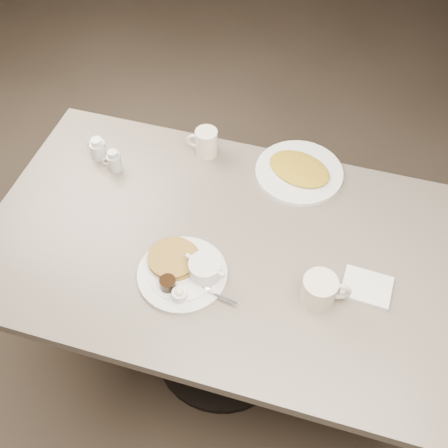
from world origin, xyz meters
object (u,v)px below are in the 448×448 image
(coffee_mug_near, at_px, (321,290))
(creamer_left, at_px, (114,161))
(main_plate, at_px, (185,270))
(diner_table, at_px, (222,272))
(coffee_mug_far, at_px, (206,142))
(hash_plate, at_px, (299,171))
(creamer_right, at_px, (98,149))

(coffee_mug_near, height_order, creamer_left, coffee_mug_near)
(coffee_mug_near, bearing_deg, main_plate, -175.62)
(main_plate, height_order, coffee_mug_near, coffee_mug_near)
(diner_table, relative_size, coffee_mug_far, 12.90)
(hash_plate, bearing_deg, coffee_mug_far, 178.64)
(diner_table, bearing_deg, creamer_left, 155.69)
(diner_table, height_order, creamer_right, creamer_right)
(coffee_mug_near, height_order, creamer_right, coffee_mug_near)
(creamer_left, distance_m, hash_plate, 0.64)
(main_plate, height_order, hash_plate, main_plate)
(coffee_mug_near, bearing_deg, diner_table, 160.79)
(main_plate, bearing_deg, creamer_left, 137.48)
(coffee_mug_near, relative_size, creamer_right, 1.80)
(coffee_mug_near, bearing_deg, creamer_right, 157.30)
(diner_table, xyz_separation_m, hash_plate, (0.17, 0.36, 0.18))
(diner_table, relative_size, creamer_right, 18.01)
(main_plate, height_order, creamer_left, creamer_left)
(main_plate, xyz_separation_m, creamer_left, (-0.38, 0.35, 0.01))
(coffee_mug_near, relative_size, creamer_left, 1.88)
(main_plate, bearing_deg, coffee_mug_far, 100.77)
(main_plate, height_order, coffee_mug_far, coffee_mug_far)
(diner_table, distance_m, coffee_mug_near, 0.40)
(diner_table, height_order, hash_plate, hash_plate)
(creamer_right, xyz_separation_m, hash_plate, (0.70, 0.12, -0.02))
(diner_table, xyz_separation_m, creamer_left, (-0.45, 0.20, 0.21))
(coffee_mug_far, relative_size, hash_plate, 0.30)
(diner_table, distance_m, main_plate, 0.25)
(creamer_left, bearing_deg, hash_plate, 14.19)
(coffee_mug_near, xyz_separation_m, creamer_right, (-0.85, 0.36, -0.01))
(diner_table, xyz_separation_m, creamer_right, (-0.53, 0.24, 0.21))
(hash_plate, bearing_deg, main_plate, -115.74)
(diner_table, bearing_deg, main_plate, -116.63)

